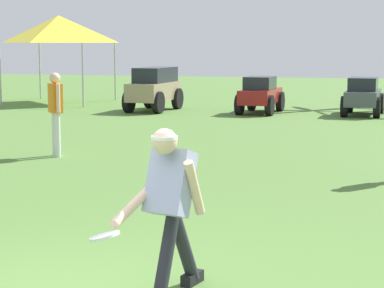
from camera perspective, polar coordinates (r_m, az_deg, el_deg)
The scene contains 7 objects.
frisbee_thrower at distance 6.18m, azimuth -1.67°, elevation -4.51°, with size 0.63×1.03×1.43m.
frisbee_in_flight at distance 5.78m, azimuth -6.70°, elevation -6.99°, with size 0.25×0.25×0.09m.
teammate_deep at distance 14.10m, azimuth -10.36°, elevation 2.86°, with size 0.37×0.43×1.56m.
parked_car_slot_a at distance 23.30m, azimuth -2.89°, elevation 4.33°, with size 1.31×2.46×1.34m.
parked_car_slot_b at distance 22.57m, azimuth 5.23°, elevation 3.80°, with size 1.20×2.25×1.10m.
parked_car_slot_c at distance 22.41m, azimuth 12.90°, elevation 3.60°, with size 1.18×2.24×1.10m.
event_tent at distance 26.69m, azimuth -10.11°, elevation 8.61°, with size 3.14×3.14×3.03m.
Camera 1 is at (2.51, -5.16, 2.12)m, focal length 70.00 mm.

